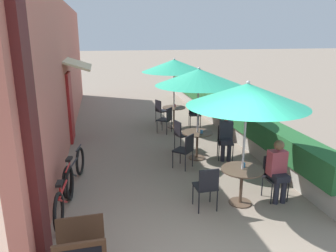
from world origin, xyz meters
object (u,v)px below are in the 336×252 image
(seated_patron_mid_left, at_px, (226,135))
(patio_umbrella_far, at_px, (174,66))
(patio_umbrella_mid, at_px, (199,77))
(cafe_chair_near_left, at_px, (207,185))
(patio_umbrella_near, at_px, (247,95))
(coffee_cup_mid, at_px, (201,132))
(coffee_cup_near, at_px, (243,165))
(patio_table_far, at_px, (174,112))
(cafe_chair_mid_left, at_px, (225,139))
(cafe_chair_far_right, at_px, (161,109))
(cafe_chair_far_left, at_px, (195,112))
(cafe_chair_mid_right, at_px, (181,133))
(seated_patron_near_right, at_px, (278,168))
(patio_table_mid, at_px, (197,139))
(cafe_chair_mid_back, at_px, (186,148))
(patio_table_near, at_px, (242,178))
(bicycle_leaning, at_px, (65,196))
(cafe_chair_far_back, at_px, (166,118))
(bicycle_second, at_px, (74,170))
(cafe_chair_near_right, at_px, (274,174))
(coffee_cup_far, at_px, (175,105))

(seated_patron_mid_left, relative_size, patio_umbrella_far, 0.52)
(patio_umbrella_mid, bearing_deg, cafe_chair_near_left, -102.71)
(patio_umbrella_near, height_order, coffee_cup_mid, patio_umbrella_near)
(coffee_cup_near, distance_m, patio_table_far, 5.47)
(cafe_chair_mid_left, relative_size, cafe_chair_far_right, 1.00)
(seated_patron_mid_left, distance_m, cafe_chair_far_right, 4.06)
(cafe_chair_far_left, bearing_deg, patio_umbrella_near, 91.22)
(cafe_chair_mid_right, relative_size, cafe_chair_far_left, 1.00)
(seated_patron_near_right, distance_m, patio_table_mid, 2.66)
(patio_umbrella_near, height_order, cafe_chair_mid_back, patio_umbrella_near)
(cafe_chair_mid_left, bearing_deg, patio_table_mid, 5.86)
(patio_table_mid, distance_m, cafe_chair_mid_back, 0.75)
(cafe_chair_mid_left, relative_size, seated_patron_mid_left, 0.70)
(patio_umbrella_near, xyz_separation_m, cafe_chair_far_left, (0.64, 5.51, -1.65))
(cafe_chair_mid_back, bearing_deg, cafe_chair_far_left, 25.24)
(patio_table_near, relative_size, patio_umbrella_near, 0.33)
(seated_patron_near_right, distance_m, bicycle_leaning, 4.11)
(cafe_chair_mid_left, bearing_deg, patio_umbrella_far, -63.08)
(seated_patron_mid_left, bearing_deg, patio_table_near, 90.84)
(patio_table_near, relative_size, patio_table_far, 1.00)
(seated_patron_near_right, xyz_separation_m, patio_umbrella_far, (-0.85, 5.55, 1.48))
(patio_umbrella_mid, height_order, patio_table_far, patio_umbrella_mid)
(patio_table_mid, height_order, cafe_chair_mid_left, cafe_chair_mid_left)
(cafe_chair_far_right, bearing_deg, patio_umbrella_far, 5.86)
(cafe_chair_near_left, height_order, seated_patron_mid_left, seated_patron_mid_left)
(coffee_cup_near, xyz_separation_m, seated_patron_mid_left, (0.50, 2.19, -0.09))
(cafe_chair_mid_left, distance_m, cafe_chair_mid_back, 1.30)
(patio_table_near, xyz_separation_m, patio_table_mid, (-0.16, 2.49, 0.00))
(cafe_chair_far_back, bearing_deg, bicycle_leaning, -173.69)
(patio_table_mid, bearing_deg, cafe_chair_far_back, 98.18)
(patio_table_far, bearing_deg, cafe_chair_mid_back, -98.13)
(coffee_cup_mid, relative_size, bicycle_second, 0.05)
(patio_umbrella_far, xyz_separation_m, bicycle_leaning, (-3.23, -5.25, -1.81))
(patio_umbrella_near, bearing_deg, patio_table_near, 45.00)
(cafe_chair_near_right, relative_size, patio_umbrella_far, 0.36)
(cafe_chair_mid_left, bearing_deg, bicycle_leaning, 42.61)
(cafe_chair_mid_left, distance_m, bicycle_leaning, 4.44)
(cafe_chair_mid_left, bearing_deg, patio_table_far, -63.08)
(coffee_cup_mid, bearing_deg, coffee_cup_near, -86.56)
(seated_patron_mid_left, relative_size, cafe_chair_mid_back, 1.44)
(patio_umbrella_mid, bearing_deg, coffee_cup_far, 88.31)
(coffee_cup_mid, distance_m, cafe_chair_far_back, 2.58)
(cafe_chair_far_right, bearing_deg, patio_umbrella_mid, -17.49)
(cafe_chair_near_left, relative_size, seated_patron_near_right, 0.70)
(cafe_chair_mid_left, xyz_separation_m, cafe_chair_far_right, (-1.04, 3.82, 0.00))
(cafe_chair_near_right, height_order, coffee_cup_far, cafe_chair_near_right)
(patio_umbrella_mid, height_order, seated_patron_mid_left, patio_umbrella_mid)
(patio_table_mid, relative_size, coffee_cup_far, 9.00)
(patio_table_mid, height_order, cafe_chair_far_back, cafe_chair_far_back)
(bicycle_leaning, bearing_deg, bicycle_second, 90.46)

